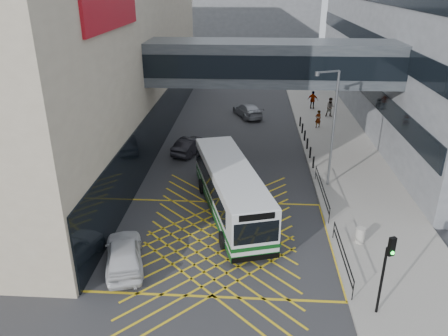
% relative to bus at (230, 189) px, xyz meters
% --- Properties ---
extents(ground, '(120.00, 120.00, 0.00)m').
position_rel_bus_xyz_m(ground, '(-0.44, -3.19, -1.63)').
color(ground, '#333335').
extents(building_whsmith, '(24.17, 42.00, 16.00)m').
position_rel_bus_xyz_m(building_whsmith, '(-18.42, 12.80, 6.37)').
color(building_whsmith, '#BCAD92').
rests_on(building_whsmith, ground).
extents(building_far, '(28.00, 16.00, 18.00)m').
position_rel_bus_xyz_m(building_far, '(-2.44, 56.81, 7.37)').
color(building_far, slate).
rests_on(building_far, ground).
extents(skybridge, '(20.00, 4.10, 3.00)m').
position_rel_bus_xyz_m(skybridge, '(2.56, 8.81, 5.87)').
color(skybridge, '#3C4146').
rests_on(skybridge, ground).
extents(pavement, '(6.00, 54.00, 0.16)m').
position_rel_bus_xyz_m(pavement, '(8.56, 11.81, -1.55)').
color(pavement, gray).
rests_on(pavement, ground).
extents(box_junction, '(12.00, 9.00, 0.01)m').
position_rel_bus_xyz_m(box_junction, '(-0.44, -3.19, -1.63)').
color(box_junction, gold).
rests_on(box_junction, ground).
extents(bus, '(5.36, 11.12, 3.04)m').
position_rel_bus_xyz_m(bus, '(0.00, 0.00, 0.00)').
color(bus, silver).
rests_on(bus, ground).
extents(car_white, '(3.19, 5.13, 1.52)m').
position_rel_bus_xyz_m(car_white, '(-4.94, -5.69, -0.87)').
color(car_white, silver).
rests_on(car_white, ground).
extents(car_dark, '(3.09, 4.57, 1.33)m').
position_rel_bus_xyz_m(car_dark, '(-3.72, 9.66, -0.96)').
color(car_dark, black).
rests_on(car_dark, ground).
extents(car_silver, '(3.60, 5.03, 1.44)m').
position_rel_bus_xyz_m(car_silver, '(0.79, 20.19, -0.91)').
color(car_silver, '#9D9FA6').
rests_on(car_silver, ground).
extents(traffic_light, '(0.31, 0.45, 3.80)m').
position_rel_bus_xyz_m(traffic_light, '(6.63, -8.49, 1.00)').
color(traffic_light, black).
rests_on(traffic_light, pavement).
extents(street_lamp, '(1.69, 0.90, 7.77)m').
position_rel_bus_xyz_m(street_lamp, '(6.30, 3.98, 2.95)').
color(street_lamp, slate).
rests_on(street_lamp, pavement).
extents(litter_bin, '(0.49, 0.49, 0.85)m').
position_rel_bus_xyz_m(litter_bin, '(7.05, -3.04, -1.05)').
color(litter_bin, '#ADA89E').
rests_on(litter_bin, pavement).
extents(kerb_railings, '(0.05, 12.54, 1.00)m').
position_rel_bus_xyz_m(kerb_railings, '(5.71, -1.42, -0.75)').
color(kerb_railings, black).
rests_on(kerb_railings, pavement).
extents(bollards, '(0.14, 10.14, 0.90)m').
position_rel_bus_xyz_m(bollards, '(5.81, 11.81, -1.02)').
color(bollards, black).
rests_on(bollards, pavement).
extents(pedestrian_a, '(0.79, 0.69, 1.65)m').
position_rel_bus_xyz_m(pedestrian_a, '(7.42, 16.54, -0.64)').
color(pedestrian_a, gray).
rests_on(pedestrian_a, pavement).
extents(pedestrian_b, '(0.98, 0.60, 1.94)m').
position_rel_bus_xyz_m(pedestrian_b, '(9.13, 20.11, -0.50)').
color(pedestrian_b, gray).
rests_on(pedestrian_b, pavement).
extents(pedestrian_c, '(1.24, 0.84, 1.91)m').
position_rel_bus_xyz_m(pedestrian_c, '(7.71, 23.01, -0.52)').
color(pedestrian_c, gray).
rests_on(pedestrian_c, pavement).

